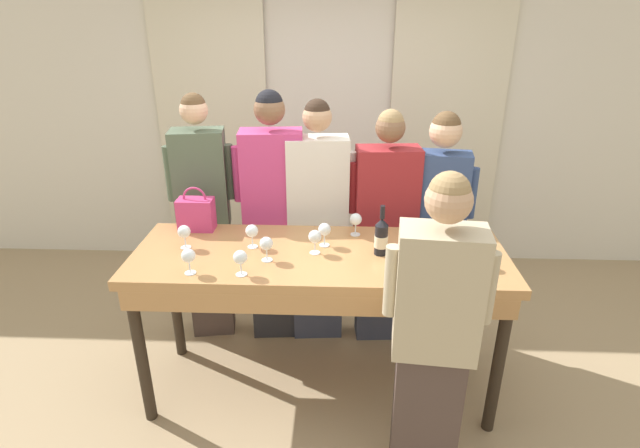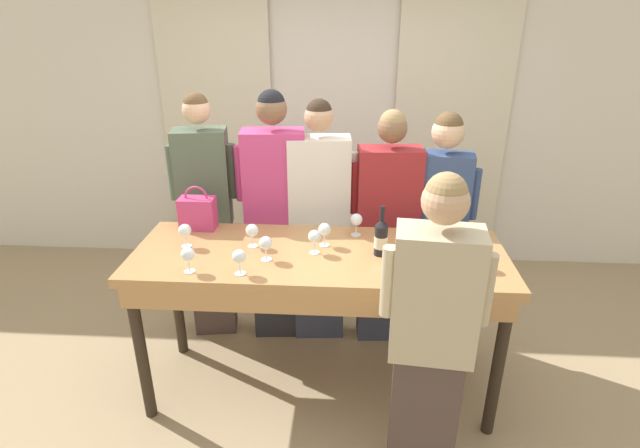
{
  "view_description": "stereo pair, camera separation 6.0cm",
  "coord_description": "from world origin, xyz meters",
  "px_view_note": "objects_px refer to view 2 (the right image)",
  "views": [
    {
      "loc": [
        0.11,
        -2.63,
        2.34
      ],
      "look_at": [
        0.0,
        0.08,
        1.16
      ],
      "focal_mm": 28.0,
      "sensor_mm": 36.0,
      "label": 1
    },
    {
      "loc": [
        0.17,
        -2.63,
        2.34
      ],
      "look_at": [
        0.0,
        0.08,
        1.16
      ],
      "focal_mm": 28.0,
      "sensor_mm": 36.0,
      "label": 2
    }
  ],
  "objects_px": {
    "wine_glass_back_mid": "(185,231)",
    "guest_striped_shirt": "(386,230)",
    "wine_glass_front_mid": "(475,251)",
    "wine_glass_center_mid": "(188,255)",
    "guest_pink_top": "(276,218)",
    "host_pouring": "(431,339)",
    "guest_navy_coat": "(438,227)",
    "wine_glass_center_right": "(315,237)",
    "wine_glass_back_left": "(252,231)",
    "guest_cream_sweater": "(319,223)",
    "handbag": "(198,212)",
    "wine_glass_center_left": "(429,249)",
    "wine_glass_front_right": "(266,244)",
    "tasting_bar": "(319,270)",
    "guest_olive_jacket": "(207,218)",
    "wine_glass_near_host": "(325,230)",
    "wine_glass_back_right": "(356,220)",
    "wine_bottle": "(381,238)",
    "wine_glass_front_left": "(239,257)"
  },
  "relations": [
    {
      "from": "host_pouring",
      "to": "guest_striped_shirt",
      "type": "bearing_deg",
      "value": 96.2
    },
    {
      "from": "handbag",
      "to": "guest_cream_sweater",
      "type": "distance_m",
      "value": 0.85
    },
    {
      "from": "wine_glass_center_right",
      "to": "guest_pink_top",
      "type": "height_order",
      "value": "guest_pink_top"
    },
    {
      "from": "wine_bottle",
      "to": "guest_pink_top",
      "type": "xyz_separation_m",
      "value": [
        -0.71,
        0.62,
        -0.16
      ]
    },
    {
      "from": "wine_glass_front_right",
      "to": "wine_glass_near_host",
      "type": "bearing_deg",
      "value": 32.77
    },
    {
      "from": "guest_olive_jacket",
      "to": "wine_glass_near_host",
      "type": "bearing_deg",
      "value": -30.81
    },
    {
      "from": "wine_bottle",
      "to": "wine_glass_center_left",
      "type": "height_order",
      "value": "wine_bottle"
    },
    {
      "from": "wine_glass_front_mid",
      "to": "wine_glass_back_mid",
      "type": "height_order",
      "value": "same"
    },
    {
      "from": "host_pouring",
      "to": "guest_cream_sweater",
      "type": "bearing_deg",
      "value": 116.04
    },
    {
      "from": "wine_glass_back_mid",
      "to": "guest_striped_shirt",
      "type": "distance_m",
      "value": 1.4
    },
    {
      "from": "wine_glass_front_right",
      "to": "guest_olive_jacket",
      "type": "relative_size",
      "value": 0.08
    },
    {
      "from": "wine_glass_front_mid",
      "to": "wine_glass_front_right",
      "type": "distance_m",
      "value": 1.16
    },
    {
      "from": "wine_glass_front_mid",
      "to": "wine_glass_near_host",
      "type": "bearing_deg",
      "value": 165.21
    },
    {
      "from": "wine_glass_center_right",
      "to": "wine_glass_back_right",
      "type": "distance_m",
      "value": 0.36
    },
    {
      "from": "handbag",
      "to": "wine_glass_back_mid",
      "type": "distance_m",
      "value": 0.27
    },
    {
      "from": "wine_bottle",
      "to": "wine_glass_back_mid",
      "type": "distance_m",
      "value": 1.17
    },
    {
      "from": "wine_glass_back_mid",
      "to": "guest_striped_shirt",
      "type": "relative_size",
      "value": 0.08
    },
    {
      "from": "handbag",
      "to": "guest_pink_top",
      "type": "xyz_separation_m",
      "value": [
        0.46,
        0.32,
        -0.16
      ]
    },
    {
      "from": "wine_glass_back_mid",
      "to": "wine_glass_center_left",
      "type": "bearing_deg",
      "value": -5.99
    },
    {
      "from": "wine_glass_back_mid",
      "to": "guest_cream_sweater",
      "type": "xyz_separation_m",
      "value": [
        0.77,
        0.59,
        -0.19
      ]
    },
    {
      "from": "guest_striped_shirt",
      "to": "host_pouring",
      "type": "bearing_deg",
      "value": -83.8
    },
    {
      "from": "wine_glass_front_mid",
      "to": "wine_glass_front_right",
      "type": "relative_size",
      "value": 1.0
    },
    {
      "from": "wine_glass_back_left",
      "to": "guest_cream_sweater",
      "type": "xyz_separation_m",
      "value": [
        0.37,
        0.56,
        -0.19
      ]
    },
    {
      "from": "wine_glass_center_left",
      "to": "wine_glass_front_right",
      "type": "bearing_deg",
      "value": 179.5
    },
    {
      "from": "wine_bottle",
      "to": "guest_cream_sweater",
      "type": "relative_size",
      "value": 0.17
    },
    {
      "from": "handbag",
      "to": "host_pouring",
      "type": "distance_m",
      "value": 1.69
    },
    {
      "from": "handbag",
      "to": "wine_glass_back_right",
      "type": "bearing_deg",
      "value": -2.47
    },
    {
      "from": "wine_glass_front_mid",
      "to": "handbag",
      "type": "bearing_deg",
      "value": 165.62
    },
    {
      "from": "wine_glass_front_mid",
      "to": "wine_glass_back_right",
      "type": "height_order",
      "value": "same"
    },
    {
      "from": "wine_glass_center_left",
      "to": "wine_glass_center_mid",
      "type": "bearing_deg",
      "value": -173.1
    },
    {
      "from": "wine_glass_back_left",
      "to": "guest_striped_shirt",
      "type": "xyz_separation_m",
      "value": [
        0.84,
        0.56,
        -0.22
      ]
    },
    {
      "from": "wine_glass_front_left",
      "to": "wine_glass_center_right",
      "type": "distance_m",
      "value": 0.47
    },
    {
      "from": "wine_glass_center_mid",
      "to": "guest_pink_top",
      "type": "bearing_deg",
      "value": 69.19
    },
    {
      "from": "tasting_bar",
      "to": "wine_glass_front_mid",
      "type": "bearing_deg",
      "value": -6.76
    },
    {
      "from": "wine_bottle",
      "to": "host_pouring",
      "type": "xyz_separation_m",
      "value": [
        0.22,
        -0.64,
        -0.23
      ]
    },
    {
      "from": "wine_glass_front_mid",
      "to": "wine_glass_center_left",
      "type": "bearing_deg",
      "value": 178.5
    },
    {
      "from": "wine_glass_center_mid",
      "to": "guest_pink_top",
      "type": "relative_size",
      "value": 0.08
    },
    {
      "from": "wine_glass_front_right",
      "to": "wine_glass_back_mid",
      "type": "distance_m",
      "value": 0.53
    },
    {
      "from": "wine_bottle",
      "to": "tasting_bar",
      "type": "bearing_deg",
      "value": -176.83
    },
    {
      "from": "guest_cream_sweater",
      "to": "tasting_bar",
      "type": "bearing_deg",
      "value": -86.34
    },
    {
      "from": "wine_glass_front_mid",
      "to": "guest_navy_coat",
      "type": "bearing_deg",
      "value": 95.24
    },
    {
      "from": "wine_bottle",
      "to": "wine_glass_back_left",
      "type": "distance_m",
      "value": 0.77
    },
    {
      "from": "wine_glass_center_left",
      "to": "wine_glass_near_host",
      "type": "distance_m",
      "value": 0.63
    },
    {
      "from": "wine_glass_center_right",
      "to": "wine_glass_back_left",
      "type": "distance_m",
      "value": 0.39
    },
    {
      "from": "tasting_bar",
      "to": "wine_glass_center_left",
      "type": "bearing_deg",
      "value": -8.84
    },
    {
      "from": "tasting_bar",
      "to": "wine_glass_front_right",
      "type": "height_order",
      "value": "wine_glass_front_right"
    },
    {
      "from": "tasting_bar",
      "to": "guest_cream_sweater",
      "type": "height_order",
      "value": "guest_cream_sweater"
    },
    {
      "from": "wine_glass_front_left",
      "to": "wine_glass_center_left",
      "type": "distance_m",
      "value": 1.04
    },
    {
      "from": "host_pouring",
      "to": "wine_glass_back_right",
      "type": "bearing_deg",
      "value": 111.62
    },
    {
      "from": "guest_olive_jacket",
      "to": "wine_glass_back_right",
      "type": "bearing_deg",
      "value": -18.59
    }
  ]
}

